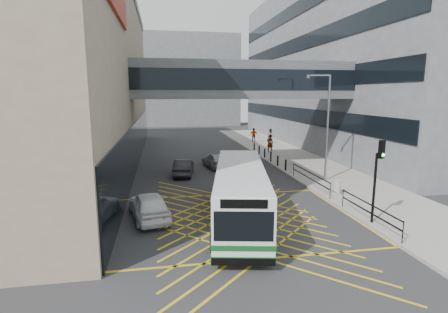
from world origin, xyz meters
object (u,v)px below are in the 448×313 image
car_white (149,205)px  pedestrian_a (270,143)px  litter_bin (337,187)px  pedestrian_c (254,135)px  car_dark (184,167)px  traffic_light (378,170)px  pedestrian_b (271,136)px  bus (240,193)px  car_silver (216,160)px  street_lamp (325,121)px

car_white → pedestrian_a: 21.84m
litter_bin → pedestrian_c: (1.01, 24.03, 0.48)m
litter_bin → pedestrian_a: bearing=87.6°
car_white → litter_bin: size_ratio=5.17×
car_dark → litter_bin: 11.84m
traffic_light → pedestrian_b: bearing=61.5°
car_white → pedestrian_a: pedestrian_a is taller
bus → car_silver: 13.41m
street_lamp → car_dark: bearing=177.1°
car_silver → car_white: bearing=57.7°
car_silver → pedestrian_c: (7.18, 13.99, 0.44)m
car_white → bus: bearing=152.3°
street_lamp → pedestrian_b: (2.08, 19.04, -3.39)m
pedestrian_a → pedestrian_c: (0.32, 7.97, -0.03)m
car_white → street_lamp: (12.30, 5.53, 3.75)m
car_white → litter_bin: car_white is taller
litter_bin → pedestrian_a: size_ratio=0.46×
traffic_light → car_dark: bearing=102.9°
car_silver → pedestrian_c: pedestrian_c is taller
car_silver → traffic_light: traffic_light is taller
bus → car_dark: bearing=112.7°
litter_bin → pedestrian_a: (0.68, 16.06, 0.51)m
bus → car_dark: size_ratio=2.54×
car_white → pedestrian_b: (14.38, 24.57, 0.36)m
car_dark → street_lamp: (9.91, -4.00, 3.83)m
litter_bin → pedestrian_a: pedestrian_a is taller
car_dark → street_lamp: 11.35m
bus → litter_bin: 7.81m
bus → car_silver: bus is taller
traffic_light → street_lamp: street_lamp is taller
street_lamp → pedestrian_c: (0.26, 20.52, -3.39)m
car_dark → pedestrian_a: (9.84, 8.56, 0.47)m
litter_bin → pedestrian_c: size_ratio=0.48×
traffic_light → street_lamp: 8.81m
car_silver → pedestrian_b: pedestrian_b is taller
car_silver → pedestrian_b: (9.00, 12.51, 0.44)m
litter_bin → street_lamp: bearing=77.9°
traffic_light → pedestrian_a: 21.21m
bus → street_lamp: 10.74m
pedestrian_b → pedestrian_c: pedestrian_b is taller
bus → traffic_light: size_ratio=2.56×
pedestrian_b → car_silver: bearing=-167.4°
car_white → car_silver: size_ratio=1.11×
car_silver → litter_bin: size_ratio=4.67×
car_dark → street_lamp: size_ratio=0.55×
pedestrian_c → bus: bearing=82.9°
car_white → pedestrian_c: bearing=-127.6°
car_dark → pedestrian_c: 19.41m
car_silver → traffic_light: (5.52, -15.07, 2.19)m
traffic_light → street_lamp: size_ratio=0.54×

